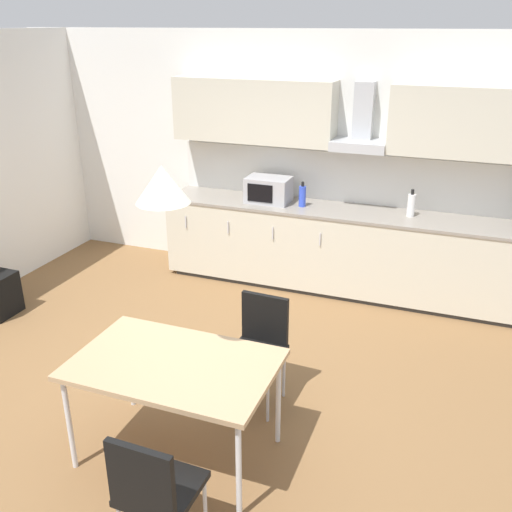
% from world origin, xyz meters
% --- Properties ---
extents(ground_plane, '(8.81, 7.65, 0.02)m').
position_xyz_m(ground_plane, '(0.00, 0.00, -0.01)').
color(ground_plane, brown).
extents(wall_back, '(7.05, 0.10, 2.74)m').
position_xyz_m(wall_back, '(0.00, 2.60, 1.37)').
color(wall_back, white).
rests_on(wall_back, ground_plane).
extents(kitchen_counter, '(4.22, 0.67, 0.93)m').
position_xyz_m(kitchen_counter, '(0.75, 2.23, 0.47)').
color(kitchen_counter, '#333333').
rests_on(kitchen_counter, ground_plane).
extents(backsplash_tile, '(4.20, 0.02, 0.55)m').
position_xyz_m(backsplash_tile, '(0.75, 2.54, 1.21)').
color(backsplash_tile, silver).
rests_on(backsplash_tile, kitchen_counter).
extents(upper_wall_cabinets, '(4.20, 0.40, 0.68)m').
position_xyz_m(upper_wall_cabinets, '(0.75, 2.38, 1.90)').
color(upper_wall_cabinets, beige).
extents(microwave, '(0.48, 0.35, 0.28)m').
position_xyz_m(microwave, '(-0.20, 2.23, 1.07)').
color(microwave, '#ADADB2').
rests_on(microwave, kitchen_counter).
extents(bottle_white, '(0.08, 0.08, 0.29)m').
position_xyz_m(bottle_white, '(1.35, 2.26, 1.06)').
color(bottle_white, white).
rests_on(bottle_white, kitchen_counter).
extents(bottle_blue, '(0.08, 0.08, 0.27)m').
position_xyz_m(bottle_blue, '(0.20, 2.20, 1.05)').
color(bottle_blue, blue).
rests_on(bottle_blue, kitchen_counter).
extents(dining_table, '(1.33, 0.85, 0.75)m').
position_xyz_m(dining_table, '(0.22, -0.79, 0.70)').
color(dining_table, tan).
rests_on(dining_table, ground_plane).
extents(chair_far_right, '(0.42, 0.42, 0.87)m').
position_xyz_m(chair_far_right, '(0.52, 0.01, 0.53)').
color(chair_far_right, black).
rests_on(chair_far_right, ground_plane).
extents(chair_near_right, '(0.41, 0.41, 0.87)m').
position_xyz_m(chair_near_right, '(0.51, -1.60, 0.53)').
color(chair_near_right, black).
rests_on(chair_near_right, ground_plane).
extents(pendant_lamp, '(0.32, 0.32, 0.22)m').
position_xyz_m(pendant_lamp, '(0.22, -0.79, 1.94)').
color(pendant_lamp, silver).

